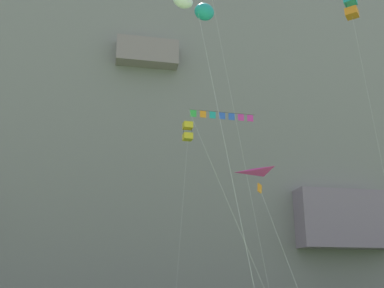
# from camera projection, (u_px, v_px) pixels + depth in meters

# --- Properties ---
(cliff_face) EXTENTS (180.00, 25.49, 68.09)m
(cliff_face) POSITION_uv_depth(u_px,v_px,m) (141.00, 101.00, 77.65)
(cliff_face) COLOR gray
(cliff_face) RESTS_ON ground
(kite_delta_mid_center) EXTENTS (2.18, 5.17, 8.51)m
(kite_delta_mid_center) POSITION_uv_depth(u_px,v_px,m) (264.00, 188.00, 25.63)
(kite_delta_mid_center) COLOR #CC3399
(kite_delta_mid_center) RESTS_ON ground
(kite_banner_front_field) EXTENTS (4.94, 1.59, 13.11)m
(kite_banner_front_field) POSITION_uv_depth(u_px,v_px,m) (224.00, 125.00, 26.84)
(kite_banner_front_field) COLOR black
(kite_banner_front_field) RESTS_ON ground
(kite_box_high_center) EXTENTS (1.58, 2.47, 29.89)m
(kite_box_high_center) POSITION_uv_depth(u_px,v_px,m) (351.00, 7.00, 42.71)
(kite_box_high_center) COLOR teal
(kite_box_high_center) RESTS_ON ground
(kite_box_low_right) EXTENTS (2.19, 3.97, 17.76)m
(kite_box_low_right) POSITION_uv_depth(u_px,v_px,m) (188.00, 132.00, 41.75)
(kite_box_low_right) COLOR yellow
(kite_box_low_right) RESTS_ON ground
(kite_windsock_high_left) EXTENTS (5.63, 6.19, 18.34)m
(kite_windsock_high_left) POSITION_uv_depth(u_px,v_px,m) (185.00, 2.00, 24.29)
(kite_windsock_high_left) COLOR teal
(kite_windsock_high_left) RESTS_ON ground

